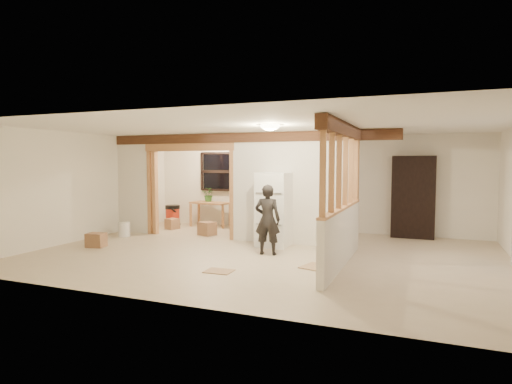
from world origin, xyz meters
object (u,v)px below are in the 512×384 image
at_px(bookshelf, 413,197).
at_px(work_table, 210,214).
at_px(shop_vac, 173,215).
at_px(refrigerator, 274,209).
at_px(woman, 267,220).

bearing_deg(bookshelf, work_table, -178.27).
xyz_separation_m(work_table, bookshelf, (5.39, 0.16, 0.64)).
xyz_separation_m(work_table, shop_vac, (-1.10, -0.23, -0.05)).
distance_m(refrigerator, bookshelf, 3.54).
height_order(shop_vac, bookshelf, bookshelf).
bearing_deg(shop_vac, woman, -34.22).
bearing_deg(refrigerator, bookshelf, 38.45).
relative_size(refrigerator, work_table, 1.45).
relative_size(refrigerator, woman, 1.15).
bearing_deg(work_table, refrigerator, -29.88).
height_order(refrigerator, woman, refrigerator).
height_order(woman, shop_vac, woman).
bearing_deg(shop_vac, bookshelf, 3.48).
bearing_deg(shop_vac, refrigerator, -25.81).
bearing_deg(bookshelf, woman, -130.48).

